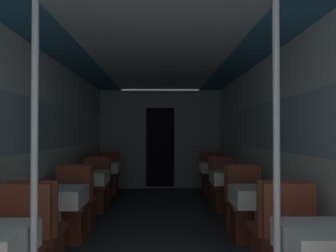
{
  "coord_description": "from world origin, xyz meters",
  "views": [
    {
      "loc": [
        0.03,
        -1.31,
        1.28
      ],
      "look_at": [
        0.1,
        2.43,
        1.34
      ],
      "focal_mm": 40.0,
      "sensor_mm": 36.0,
      "label": 1
    }
  ],
  "objects_px": {
    "dining_table_right_2": "(231,180)",
    "chair_right_far_2": "(224,194)",
    "chair_right_near_3": "(219,189)",
    "dining_table_right_3": "(215,169)",
    "chair_right_far_1": "(247,217)",
    "dining_table_right_0": "(331,248)",
    "dining_table_left_3": "(105,169)",
    "dining_table_left_2": "(88,180)",
    "chair_left_far_2": "(94,195)",
    "chair_right_near_2": "(238,208)",
    "support_pole_right_0": "(277,158)",
    "chair_left_near_1": "(39,246)",
    "chair_left_far_3": "(109,181)",
    "chair_right_far_3": "(211,181)",
    "chair_right_near_1": "(276,245)",
    "dining_table_left_1": "(56,200)",
    "support_pole_left_0": "(34,159)",
    "chair_left_far_1": "(69,218)",
    "dining_table_right_1": "(260,199)",
    "chair_left_near_3": "(100,190)"
  },
  "relations": [
    {
      "from": "dining_table_right_0",
      "to": "dining_table_right_1",
      "type": "height_order",
      "value": "same"
    },
    {
      "from": "dining_table_right_2",
      "to": "dining_table_right_3",
      "type": "distance_m",
      "value": 1.63
    },
    {
      "from": "support_pole_left_0",
      "to": "chair_right_near_1",
      "type": "height_order",
      "value": "support_pole_left_0"
    },
    {
      "from": "support_pole_right_0",
      "to": "chair_right_far_3",
      "type": "bearing_deg",
      "value": 86.59
    },
    {
      "from": "dining_table_right_2",
      "to": "chair_left_near_1",
      "type": "bearing_deg",
      "value": -133.94
    },
    {
      "from": "chair_left_far_2",
      "to": "dining_table_right_3",
      "type": "relative_size",
      "value": 1.23
    },
    {
      "from": "chair_right_near_1",
      "to": "chair_right_near_3",
      "type": "bearing_deg",
      "value": 90.0
    },
    {
      "from": "chair_left_far_2",
      "to": "dining_table_right_3",
      "type": "distance_m",
      "value": 2.38
    },
    {
      "from": "dining_table_left_2",
      "to": "chair_left_far_3",
      "type": "bearing_deg",
      "value": 90.0
    },
    {
      "from": "dining_table_right_0",
      "to": "dining_table_right_1",
      "type": "relative_size",
      "value": 1.0
    },
    {
      "from": "support_pole_right_0",
      "to": "dining_table_right_1",
      "type": "distance_m",
      "value": 1.75
    },
    {
      "from": "dining_table_left_3",
      "to": "chair_left_far_3",
      "type": "distance_m",
      "value": 0.63
    },
    {
      "from": "dining_table_right_0",
      "to": "dining_table_right_2",
      "type": "xyz_separation_m",
      "value": [
        0.0,
        3.26,
        0.0
      ]
    },
    {
      "from": "dining_table_right_0",
      "to": "dining_table_right_3",
      "type": "bearing_deg",
      "value": 90.0
    },
    {
      "from": "dining_table_left_1",
      "to": "chair_left_far_2",
      "type": "distance_m",
      "value": 2.2
    },
    {
      "from": "chair_right_far_1",
      "to": "chair_left_near_1",
      "type": "bearing_deg",
      "value": 27.59
    },
    {
      "from": "chair_left_near_1",
      "to": "support_pole_right_0",
      "type": "height_order",
      "value": "support_pole_right_0"
    },
    {
      "from": "dining_table_left_1",
      "to": "chair_right_near_3",
      "type": "xyz_separation_m",
      "value": [
        2.1,
        2.71,
        -0.31
      ]
    },
    {
      "from": "chair_right_far_1",
      "to": "chair_left_far_3",
      "type": "bearing_deg",
      "value": -57.22
    },
    {
      "from": "chair_right_far_3",
      "to": "dining_table_left_1",
      "type": "bearing_deg",
      "value": 61.14
    },
    {
      "from": "support_pole_right_0",
      "to": "chair_right_near_3",
      "type": "relative_size",
      "value": 2.56
    },
    {
      "from": "dining_table_right_1",
      "to": "chair_right_far_1",
      "type": "distance_m",
      "value": 0.63
    },
    {
      "from": "dining_table_left_3",
      "to": "chair_left_far_3",
      "type": "relative_size",
      "value": 0.81
    },
    {
      "from": "chair_right_near_3",
      "to": "dining_table_right_3",
      "type": "bearing_deg",
      "value": 90.0
    },
    {
      "from": "chair_left_far_1",
      "to": "chair_right_far_1",
      "type": "distance_m",
      "value": 2.1
    },
    {
      "from": "chair_right_far_1",
      "to": "chair_right_near_2",
      "type": "height_order",
      "value": "same"
    },
    {
      "from": "chair_left_near_1",
      "to": "dining_table_right_0",
      "type": "bearing_deg",
      "value": -27.26
    },
    {
      "from": "chair_left_far_1",
      "to": "dining_table_right_3",
      "type": "distance_m",
      "value": 3.44
    },
    {
      "from": "support_pole_right_0",
      "to": "chair_right_far_1",
      "type": "bearing_deg",
      "value": 81.54
    },
    {
      "from": "chair_left_near_1",
      "to": "dining_table_right_2",
      "type": "distance_m",
      "value": 3.04
    },
    {
      "from": "chair_left_near_1",
      "to": "chair_right_far_2",
      "type": "distance_m",
      "value": 3.44
    },
    {
      "from": "dining_table_right_1",
      "to": "chair_right_far_3",
      "type": "bearing_deg",
      "value": 90.0
    },
    {
      "from": "dining_table_left_3",
      "to": "chair_right_far_1",
      "type": "relative_size",
      "value": 0.81
    },
    {
      "from": "dining_table_left_1",
      "to": "chair_right_far_2",
      "type": "relative_size",
      "value": 0.81
    },
    {
      "from": "dining_table_right_2",
      "to": "chair_right_far_2",
      "type": "relative_size",
      "value": 0.81
    },
    {
      "from": "chair_right_far_1",
      "to": "chair_left_far_2",
      "type": "bearing_deg",
      "value": -37.83
    },
    {
      "from": "dining_table_left_2",
      "to": "chair_right_near_1",
      "type": "distance_m",
      "value": 3.04
    },
    {
      "from": "chair_right_near_1",
      "to": "chair_right_far_1",
      "type": "distance_m",
      "value": 1.1
    },
    {
      "from": "dining_table_left_3",
      "to": "dining_table_right_0",
      "type": "relative_size",
      "value": 1.0
    },
    {
      "from": "chair_right_far_3",
      "to": "chair_left_far_2",
      "type": "bearing_deg",
      "value": 37.83
    },
    {
      "from": "chair_left_near_3",
      "to": "support_pole_right_0",
      "type": "relative_size",
      "value": 0.39
    },
    {
      "from": "dining_table_left_3",
      "to": "dining_table_left_2",
      "type": "bearing_deg",
      "value": -90.0
    },
    {
      "from": "chair_left_far_1",
      "to": "dining_table_right_3",
      "type": "relative_size",
      "value": 1.23
    },
    {
      "from": "support_pole_left_0",
      "to": "chair_right_near_2",
      "type": "height_order",
      "value": "support_pole_left_0"
    },
    {
      "from": "support_pole_left_0",
      "to": "dining_table_right_3",
      "type": "relative_size",
      "value": 3.16
    },
    {
      "from": "chair_left_far_1",
      "to": "chair_left_far_2",
      "type": "bearing_deg",
      "value": -90.0
    },
    {
      "from": "chair_left_far_2",
      "to": "dining_table_right_2",
      "type": "relative_size",
      "value": 1.23
    },
    {
      "from": "chair_right_far_1",
      "to": "chair_right_far_2",
      "type": "distance_m",
      "value": 1.63
    },
    {
      "from": "dining_table_right_0",
      "to": "dining_table_right_3",
      "type": "distance_m",
      "value": 4.89
    },
    {
      "from": "dining_table_right_2",
      "to": "dining_table_right_0",
      "type": "bearing_deg",
      "value": -90.0
    }
  ]
}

